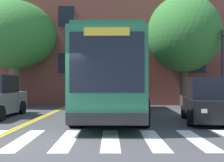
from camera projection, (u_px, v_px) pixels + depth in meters
ground_plane at (25, 147)px, 7.89m from camera, size 120.00×120.00×0.00m
crosswalk at (67, 140)px, 8.90m from camera, size 15.44×4.03×0.01m
lane_line_yellow_inner at (71, 104)px, 22.97m from camera, size 0.12×36.00×0.01m
lane_line_yellow_outer at (73, 104)px, 22.97m from camera, size 0.12×36.00×0.01m
city_bus at (112, 77)px, 14.87m from camera, size 2.98×11.58×3.52m
car_black_far_lane at (209, 102)px, 12.76m from camera, size 2.32×4.31×1.84m
street_tree_curbside_large at (184, 34)px, 19.85m from camera, size 6.42×6.53×7.18m
street_tree_curbside_small at (14, 35)px, 20.62m from camera, size 7.57×7.52×7.03m
building_facade at (130, 28)px, 24.85m from camera, size 34.55×6.26×11.86m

